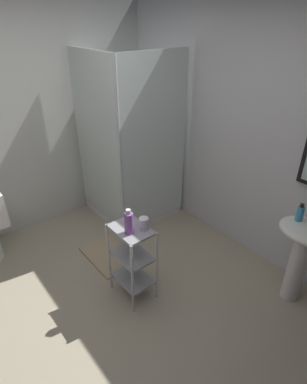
# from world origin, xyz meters

# --- Properties ---
(ground_plane) EXTENTS (4.20, 4.20, 0.02)m
(ground_plane) POSITION_xyz_m (0.00, 0.00, -0.01)
(ground_plane) COLOR tan
(wall_back) EXTENTS (4.20, 0.14, 2.50)m
(wall_back) POSITION_xyz_m (0.01, 1.85, 1.25)
(wall_back) COLOR silver
(wall_back) RESTS_ON ground_plane
(shower_stall) EXTENTS (0.92, 0.92, 2.00)m
(shower_stall) POSITION_xyz_m (-1.20, 1.18, 0.46)
(shower_stall) COLOR white
(shower_stall) RESTS_ON ground_plane
(pedestal_sink) EXTENTS (0.46, 0.37, 0.81)m
(pedestal_sink) POSITION_xyz_m (0.84, 1.52, 0.58)
(pedestal_sink) COLOR white
(pedestal_sink) RESTS_ON ground_plane
(storage_cart) EXTENTS (0.38, 0.28, 0.74)m
(storage_cart) POSITION_xyz_m (-0.11, 0.43, 0.44)
(storage_cart) COLOR silver
(storage_cart) RESTS_ON ground_plane
(hand_soap_bottle) EXTENTS (0.06, 0.06, 0.15)m
(hand_soap_bottle) POSITION_xyz_m (0.74, 1.52, 0.88)
(hand_soap_bottle) COLOR #389ED1
(hand_soap_bottle) RESTS_ON pedestal_sink
(conditioner_bottle_purple) EXTENTS (0.07, 0.07, 0.22)m
(conditioner_bottle_purple) POSITION_xyz_m (-0.07, 0.39, 0.84)
(conditioner_bottle_purple) COLOR #8851AB
(conditioner_bottle_purple) RESTS_ON storage_cart
(rinse_cup) EXTENTS (0.08, 0.08, 0.11)m
(rinse_cup) POSITION_xyz_m (-0.04, 0.51, 0.79)
(rinse_cup) COLOR silver
(rinse_cup) RESTS_ON storage_cart
(bath_mat) EXTENTS (0.60, 0.40, 0.02)m
(bath_mat) POSITION_xyz_m (-0.70, 0.52, 0.01)
(bath_mat) COLOR tan
(bath_mat) RESTS_ON ground_plane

